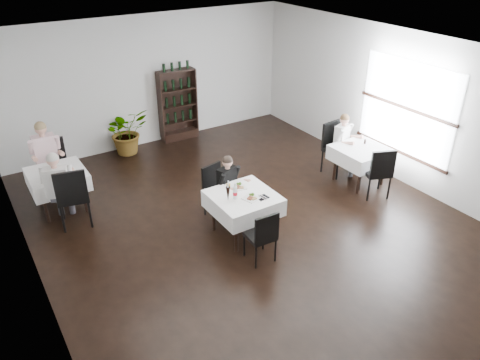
# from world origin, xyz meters

# --- Properties ---
(room_shell) EXTENTS (9.00, 9.00, 9.00)m
(room_shell) POSITION_xyz_m (0.00, 0.00, 1.50)
(room_shell) COLOR black
(room_shell) RESTS_ON ground
(window_right) EXTENTS (0.06, 2.30, 1.85)m
(window_right) POSITION_xyz_m (3.48, 0.00, 1.50)
(window_right) COLOR white
(window_right) RESTS_ON room_shell
(wine_shelf) EXTENTS (0.90, 0.28, 1.75)m
(wine_shelf) POSITION_xyz_m (0.60, 4.31, 0.85)
(wine_shelf) COLOR black
(wine_shelf) RESTS_ON ground
(main_table) EXTENTS (1.03, 1.03, 0.77)m
(main_table) POSITION_xyz_m (-0.30, 0.00, 0.62)
(main_table) COLOR black
(main_table) RESTS_ON ground
(left_table) EXTENTS (0.98, 0.98, 0.77)m
(left_table) POSITION_xyz_m (-2.70, 2.50, 0.62)
(left_table) COLOR black
(left_table) RESTS_ON ground
(right_table) EXTENTS (0.98, 0.98, 0.77)m
(right_table) POSITION_xyz_m (2.70, 0.30, 0.62)
(right_table) COLOR black
(right_table) RESTS_ON ground
(potted_tree) EXTENTS (1.06, 0.96, 1.06)m
(potted_tree) POSITION_xyz_m (-0.78, 4.20, 0.53)
(potted_tree) COLOR #2B5C1F
(potted_tree) RESTS_ON ground
(main_chair_far) EXTENTS (0.53, 0.53, 0.95)m
(main_chair_far) POSITION_xyz_m (-0.35, 0.82, 0.54)
(main_chair_far) COLOR black
(main_chair_far) RESTS_ON ground
(main_chair_near) EXTENTS (0.43, 0.43, 0.90)m
(main_chair_near) POSITION_xyz_m (-0.45, -0.79, 0.52)
(main_chair_near) COLOR black
(main_chair_near) RESTS_ON ground
(left_chair_far) EXTENTS (0.62, 0.63, 1.10)m
(left_chair_far) POSITION_xyz_m (-2.62, 3.20, 0.63)
(left_chair_far) COLOR black
(left_chair_far) RESTS_ON ground
(left_chair_near) EXTENTS (0.61, 0.62, 1.14)m
(left_chair_near) POSITION_xyz_m (-2.63, 1.76, 0.65)
(left_chair_near) COLOR black
(left_chair_near) RESTS_ON ground
(right_chair_far) EXTENTS (0.54, 0.55, 1.10)m
(right_chair_far) POSITION_xyz_m (2.60, 0.94, 0.63)
(right_chair_far) COLOR black
(right_chair_far) RESTS_ON ground
(right_chair_near) EXTENTS (0.62, 0.62, 1.04)m
(right_chair_near) POSITION_xyz_m (2.55, -0.32, 0.59)
(right_chair_near) COLOR black
(right_chair_near) RESTS_ON ground
(diner_main) EXTENTS (0.52, 0.56, 1.23)m
(diner_main) POSITION_xyz_m (-0.22, 0.53, 0.71)
(diner_main) COLOR #42424A
(diner_main) RESTS_ON ground
(diner_left_far) EXTENTS (0.57, 0.57, 1.49)m
(diner_left_far) POSITION_xyz_m (-2.70, 3.17, 0.86)
(diner_left_far) COLOR #42424A
(diner_left_far) RESTS_ON ground
(diner_left_near) EXTENTS (0.60, 0.63, 1.39)m
(diner_left_near) POSITION_xyz_m (-2.78, 2.01, 0.80)
(diner_left_near) COLOR #42424A
(diner_left_near) RESTS_ON ground
(diner_right_far) EXTENTS (0.56, 0.59, 1.30)m
(diner_right_far) POSITION_xyz_m (2.75, 0.82, 0.75)
(diner_right_far) COLOR #42424A
(diner_right_far) RESTS_ON ground
(plate_far) EXTENTS (0.27, 0.27, 0.07)m
(plate_far) POSITION_xyz_m (-0.23, 0.25, 0.79)
(plate_far) COLOR white
(plate_far) RESTS_ON main_table
(plate_near) EXTENTS (0.29, 0.29, 0.07)m
(plate_near) POSITION_xyz_m (-0.25, -0.17, 0.79)
(plate_near) COLOR white
(plate_near) RESTS_ON main_table
(pilsner_dark) EXTENTS (0.07, 0.07, 0.32)m
(pilsner_dark) POSITION_xyz_m (-0.61, -0.03, 0.90)
(pilsner_dark) COLOR black
(pilsner_dark) RESTS_ON main_table
(pilsner_lager) EXTENTS (0.07, 0.07, 0.30)m
(pilsner_lager) POSITION_xyz_m (-0.53, 0.08, 0.89)
(pilsner_lager) COLOR gold
(pilsner_lager) RESTS_ON main_table
(coke_bottle) EXTENTS (0.07, 0.07, 0.28)m
(coke_bottle) POSITION_xyz_m (-0.47, -0.03, 0.88)
(coke_bottle) COLOR silver
(coke_bottle) RESTS_ON main_table
(napkin_cutlery) EXTENTS (0.20, 0.21, 0.02)m
(napkin_cutlery) POSITION_xyz_m (-0.08, -0.24, 0.78)
(napkin_cutlery) COLOR black
(napkin_cutlery) RESTS_ON main_table
(pepper_mill) EXTENTS (0.05, 0.05, 0.10)m
(pepper_mill) POSITION_xyz_m (2.90, 0.41, 0.82)
(pepper_mill) COLOR black
(pepper_mill) RESTS_ON right_table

